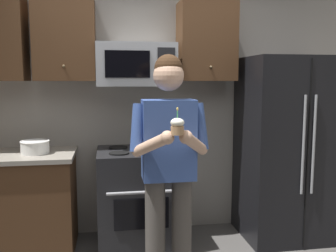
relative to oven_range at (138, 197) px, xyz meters
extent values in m
cube|color=gray|center=(0.15, 0.39, 0.84)|extent=(4.40, 0.10, 2.60)
cube|color=black|center=(0.00, 0.00, 0.00)|extent=(0.76, 0.66, 0.92)
cube|color=black|center=(0.00, -0.33, -0.04)|extent=(0.48, 0.01, 0.28)
cylinder|color=#99999E|center=(0.00, -0.36, 0.16)|extent=(0.60, 0.03, 0.03)
cylinder|color=black|center=(-0.18, -0.14, 0.46)|extent=(0.18, 0.18, 0.01)
cylinder|color=black|center=(0.18, -0.14, 0.46)|extent=(0.18, 0.18, 0.01)
cylinder|color=black|center=(-0.18, 0.14, 0.46)|extent=(0.18, 0.18, 0.01)
cylinder|color=black|center=(0.18, 0.14, 0.46)|extent=(0.18, 0.18, 0.01)
cube|color=#9EA0A5|center=(0.00, 0.12, 1.26)|extent=(0.74, 0.40, 0.40)
cube|color=black|center=(-0.09, -0.08, 1.26)|extent=(0.40, 0.01, 0.24)
cube|color=black|center=(0.26, -0.08, 1.26)|extent=(0.16, 0.01, 0.30)
cube|color=black|center=(1.50, -0.04, 0.44)|extent=(0.90, 0.72, 1.80)
cylinder|color=gray|center=(1.45, -0.41, 0.54)|extent=(0.02, 0.02, 0.90)
cylinder|color=gray|center=(1.55, -0.41, 0.54)|extent=(0.02, 0.02, 0.90)
cube|color=black|center=(1.50, -0.40, 0.44)|extent=(0.01, 0.01, 1.74)
cube|color=#4C301C|center=(-0.65, 0.17, 1.49)|extent=(0.55, 0.34, 0.76)
sphere|color=brown|center=(-0.65, -0.01, 1.24)|extent=(0.03, 0.03, 0.03)
cube|color=#4C301C|center=(0.70, 0.17, 1.49)|extent=(0.55, 0.34, 0.76)
sphere|color=brown|center=(0.70, -0.01, 1.24)|extent=(0.03, 0.03, 0.03)
cylinder|color=white|center=(-0.93, 0.00, 0.51)|extent=(0.25, 0.25, 0.11)
torus|color=white|center=(-0.93, 0.00, 0.57)|extent=(0.26, 0.26, 0.01)
cylinder|color=#4C4742|center=(0.06, -0.82, -0.03)|extent=(0.15, 0.15, 0.86)
cylinder|color=#4C4742|center=(0.26, -0.82, -0.03)|extent=(0.15, 0.15, 0.86)
cube|color=#334C8C|center=(0.16, -0.82, 0.69)|extent=(0.38, 0.22, 0.58)
sphere|color=tan|center=(0.16, -0.82, 1.15)|extent=(0.22, 0.22, 0.22)
sphere|color=#382314|center=(0.16, -0.81, 1.20)|extent=(0.20, 0.20, 0.20)
cylinder|color=#334C8C|center=(-0.07, -0.85, 0.78)|extent=(0.15, 0.18, 0.35)
cylinder|color=tan|center=(0.01, -1.01, 0.69)|extent=(0.26, 0.33, 0.21)
sphere|color=tan|center=(0.10, -1.14, 0.76)|extent=(0.09, 0.09, 0.09)
cylinder|color=#334C8C|center=(0.38, -0.85, 0.78)|extent=(0.15, 0.18, 0.35)
cylinder|color=tan|center=(0.31, -1.01, 0.69)|extent=(0.26, 0.33, 0.21)
sphere|color=tan|center=(0.22, -1.14, 0.76)|extent=(0.09, 0.09, 0.09)
cylinder|color=#A87F56|center=(0.16, -1.16, 0.80)|extent=(0.08, 0.08, 0.06)
ellipsoid|color=white|center=(0.16, -1.16, 0.85)|extent=(0.09, 0.09, 0.06)
cylinder|color=#4CBF66|center=(0.16, -1.16, 0.90)|extent=(0.01, 0.01, 0.06)
ellipsoid|color=#FFD159|center=(0.16, -1.16, 0.94)|extent=(0.01, 0.01, 0.02)
camera|label=1|loc=(-0.27, -3.42, 1.12)|focal=39.37mm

